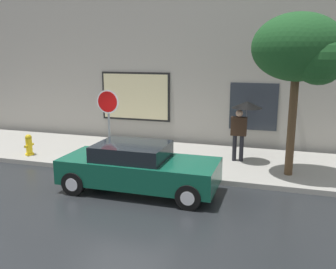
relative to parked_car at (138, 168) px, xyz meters
name	(u,v)px	position (x,y,z in m)	size (l,w,h in m)	color
ground_plane	(122,187)	(-0.55, 0.11, -0.66)	(60.00, 60.00, 0.00)	black
sidewalk	(156,157)	(-0.55, 3.11, -0.59)	(20.00, 4.00, 0.15)	gray
building_facade	(176,59)	(-0.56, 5.60, 2.82)	(20.00, 0.67, 7.00)	#9E998E
parked_car	(138,168)	(0.00, 0.00, 0.00)	(4.25, 1.80, 1.32)	#0F4C38
fire_hydrant	(29,145)	(-4.86, 1.75, -0.15)	(0.30, 0.44, 0.75)	yellow
pedestrian_with_umbrella	(244,114)	(2.46, 3.20, 1.09)	(0.99, 0.99, 2.03)	black
street_tree	(302,51)	(4.05, 2.16, 3.11)	(2.54, 2.16, 4.67)	#4C3823
stop_sign	(108,112)	(-1.68, 1.70, 1.19)	(0.76, 0.10, 2.42)	gray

